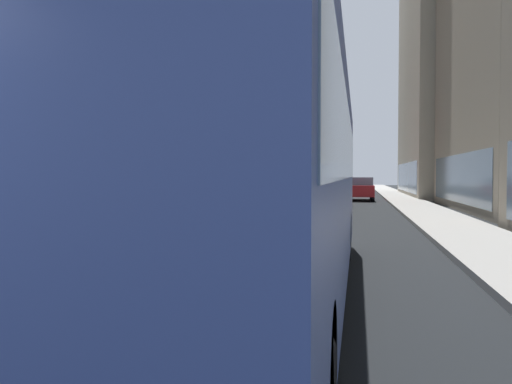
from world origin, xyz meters
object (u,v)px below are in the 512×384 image
(car_silver_sedan, at_px, (326,196))
(car_white_van, at_px, (144,212))
(transit_bus, at_px, (257,174))
(car_grey_wagon, at_px, (332,192))
(box_truck, at_px, (298,177))
(car_red_coupe, at_px, (361,189))

(car_silver_sedan, distance_m, car_white_van, 11.51)
(transit_bus, height_order, car_white_van, transit_bus)
(car_grey_wagon, bearing_deg, car_white_van, -103.75)
(transit_bus, xyz_separation_m, box_truck, (-2.40, 26.19, -0.11))
(transit_bus, relative_size, car_red_coupe, 2.49)
(car_white_van, bearing_deg, car_grey_wagon, 76.25)
(transit_bus, relative_size, car_white_van, 2.95)
(car_red_coupe, relative_size, car_white_van, 1.19)
(car_silver_sedan, relative_size, car_red_coupe, 0.93)
(car_silver_sedan, xyz_separation_m, car_grey_wagon, (0.00, 5.55, 0.00))
(car_silver_sedan, xyz_separation_m, car_white_van, (-4.00, -10.79, -0.00))
(car_grey_wagon, xyz_separation_m, box_truck, (-2.40, 4.48, 0.84))
(car_silver_sedan, distance_m, car_grey_wagon, 5.55)
(car_grey_wagon, relative_size, car_red_coupe, 0.93)
(transit_bus, bearing_deg, car_red_coupe, 86.94)
(car_grey_wagon, bearing_deg, car_red_coupe, 78.98)
(car_silver_sedan, relative_size, box_truck, 0.58)
(car_silver_sedan, height_order, car_red_coupe, same)
(transit_bus, distance_m, car_silver_sedan, 16.19)
(car_silver_sedan, xyz_separation_m, car_red_coupe, (1.60, 13.77, 0.00))
(car_grey_wagon, distance_m, car_white_van, 16.83)
(car_silver_sedan, distance_m, box_truck, 10.35)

